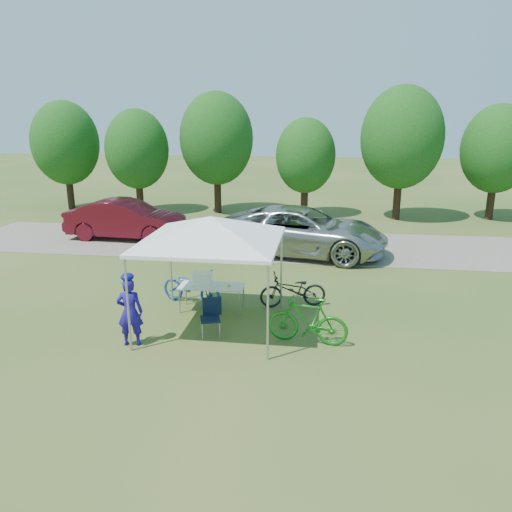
{
  "coord_description": "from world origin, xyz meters",
  "views": [
    {
      "loc": [
        2.6,
        -10.93,
        4.99
      ],
      "look_at": [
        0.76,
        2.0,
        1.25
      ],
      "focal_mm": 35.0,
      "sensor_mm": 36.0,
      "label": 1
    }
  ],
  "objects": [
    {
      "name": "cyclist",
      "position": [
        -1.59,
        -1.22,
        0.78
      ],
      "size": [
        0.63,
        0.47,
        1.56
      ],
      "primitive_type": "imported",
      "rotation": [
        0.0,
        0.0,
        3.32
      ],
      "color": "#1F1191",
      "rests_on": "ground"
    },
    {
      "name": "sedan",
      "position": [
        -5.48,
        8.14,
        0.82
      ],
      "size": [
        4.91,
        1.89,
        1.59
      ],
      "primitive_type": "imported",
      "rotation": [
        0.0,
        0.0,
        1.53
      ],
      "color": "#540E19",
      "rests_on": "gravel_strip"
    },
    {
      "name": "treeline",
      "position": [
        -0.29,
        14.05,
        3.53
      ],
      "size": [
        24.89,
        4.28,
        6.3
      ],
      "color": "#382314",
      "rests_on": "ground"
    },
    {
      "name": "ice_cream_cup",
      "position": [
        0.21,
        0.97,
        0.71
      ],
      "size": [
        0.08,
        0.08,
        0.06
      ],
      "primitive_type": "cylinder",
      "color": "gold",
      "rests_on": "folding_table"
    },
    {
      "name": "bike_green",
      "position": [
        2.29,
        -0.57,
        0.54
      ],
      "size": [
        1.87,
        0.75,
        1.09
      ],
      "primitive_type": "imported",
      "rotation": [
        0.0,
        0.0,
        -1.71
      ],
      "color": "#1A781D",
      "rests_on": "ground"
    },
    {
      "name": "folding_chair",
      "position": [
        0.05,
        -0.42,
        0.51
      ],
      "size": [
        0.56,
        0.58,
        0.87
      ],
      "rotation": [
        0.0,
        0.0,
        0.31
      ],
      "color": "black",
      "rests_on": "ground"
    },
    {
      "name": "bike_blue",
      "position": [
        -0.92,
        1.43,
        0.48
      ],
      "size": [
        1.92,
        1.18,
        0.95
      ],
      "primitive_type": "imported",
      "rotation": [
        0.0,
        0.0,
        1.25
      ],
      "color": "#133CAD",
      "rests_on": "ground"
    },
    {
      "name": "ground",
      "position": [
        0.0,
        0.0,
        0.0
      ],
      "size": [
        100.0,
        100.0,
        0.0
      ],
      "primitive_type": "plane",
      "color": "#2D5119",
      "rests_on": "ground"
    },
    {
      "name": "gravel_strip",
      "position": [
        0.0,
        8.0,
        0.01
      ],
      "size": [
        24.0,
        5.0,
        0.02
      ],
      "primitive_type": "cube",
      "color": "gray",
      "rests_on": "ground"
    },
    {
      "name": "folding_table",
      "position": [
        -0.27,
        1.02,
        0.64
      ],
      "size": [
        1.67,
        0.69,
        0.69
      ],
      "color": "white",
      "rests_on": "ground"
    },
    {
      "name": "bike_dark",
      "position": [
        1.81,
        1.57,
        0.47
      ],
      "size": [
        1.87,
        1.05,
        0.93
      ],
      "primitive_type": "imported",
      "rotation": [
        0.0,
        0.0,
        -1.32
      ],
      "color": "black",
      "rests_on": "ground"
    },
    {
      "name": "minivan",
      "position": [
        1.76,
        6.83,
        0.88
      ],
      "size": [
        6.52,
        3.77,
        1.71
      ],
      "primitive_type": "imported",
      "rotation": [
        0.0,
        0.0,
        1.41
      ],
      "color": "#B3B1AE",
      "rests_on": "gravel_strip"
    },
    {
      "name": "canopy",
      "position": [
        0.0,
        0.0,
        2.65
      ],
      "size": [
        4.53,
        4.53,
        3.0
      ],
      "color": "#A5A5AA",
      "rests_on": "ground"
    },
    {
      "name": "cooler",
      "position": [
        -0.51,
        1.02,
        0.86
      ],
      "size": [
        0.48,
        0.33,
        0.35
      ],
      "color": "white",
      "rests_on": "folding_table"
    }
  ]
}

